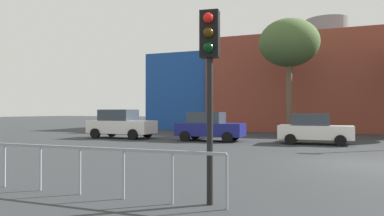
{
  "coord_description": "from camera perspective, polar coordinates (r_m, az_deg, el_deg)",
  "views": [
    {
      "loc": [
        -1.18,
        -13.11,
        1.78
      ],
      "look_at": [
        -8.33,
        5.56,
        1.97
      ],
      "focal_mm": 33.18,
      "sensor_mm": 36.0,
      "label": 1
    }
  ],
  "objects": [
    {
      "name": "ground_plane",
      "position": [
        13.28,
        26.13,
        -8.19
      ],
      "size": [
        200.0,
        200.0,
        0.0
      ],
      "primitive_type": "plane",
      "color": "#2D3033"
    },
    {
      "name": "building_backdrop",
      "position": [
        36.06,
        20.88,
        3.24
      ],
      "size": [
        33.72,
        10.61,
        10.49
      ],
      "color": "brown",
      "rests_on": "ground_plane"
    },
    {
      "name": "parked_car_0",
      "position": [
        24.07,
        -11.36,
        -2.52
      ],
      "size": [
        4.39,
        2.15,
        1.9
      ],
      "color": "white",
      "rests_on": "ground_plane"
    },
    {
      "name": "parked_car_1",
      "position": [
        21.42,
        2.78,
        -2.99
      ],
      "size": [
        4.02,
        1.97,
        1.74
      ],
      "color": "navy",
      "rests_on": "ground_plane"
    },
    {
      "name": "parked_car_2",
      "position": [
        20.36,
        19.02,
        -3.21
      ],
      "size": [
        3.83,
        1.88,
        1.66
      ],
      "color": "white",
      "rests_on": "ground_plane"
    },
    {
      "name": "traffic_light_near_left",
      "position": [
        6.82,
        2.84,
        7.46
      ],
      "size": [
        0.39,
        0.38,
        3.71
      ],
      "rotation": [
        0.0,
        0.0,
        -1.45
      ],
      "color": "black",
      "rests_on": "ground_plane"
    },
    {
      "name": "bare_tree_1",
      "position": [
        27.41,
        15.32,
        9.96
      ],
      "size": [
        4.39,
        4.39,
        8.59
      ],
      "color": "brown",
      "rests_on": "ground_plane"
    },
    {
      "name": "pedestrian_railing",
      "position": [
        8.02,
        -17.57,
        -7.64
      ],
      "size": [
        6.54,
        0.06,
        1.03
      ],
      "color": "gray",
      "rests_on": "ground_plane"
    }
  ]
}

